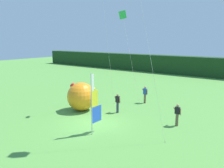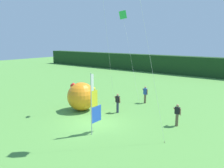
{
  "view_description": "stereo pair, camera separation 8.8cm",
  "coord_description": "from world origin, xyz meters",
  "px_view_note": "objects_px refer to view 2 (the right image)",
  "views": [
    {
      "loc": [
        11.23,
        -12.73,
        6.4
      ],
      "look_at": [
        -0.25,
        2.57,
        2.7
      ],
      "focal_mm": 36.77,
      "sensor_mm": 36.0,
      "label": 1
    },
    {
      "loc": [
        11.3,
        -12.67,
        6.4
      ],
      "look_at": [
        -0.25,
        2.57,
        2.7
      ],
      "focal_mm": 36.77,
      "sensor_mm": 36.0,
      "label": 2
    }
  ],
  "objects_px": {
    "banner_flag": "(94,105)",
    "person_near_banner": "(145,94)",
    "inflatable_balloon": "(81,96)",
    "person_far_left": "(118,103)",
    "person_mid_field": "(177,114)",
    "kite_green_box_2": "(123,15)"
  },
  "relations": [
    {
      "from": "banner_flag",
      "to": "person_near_banner",
      "type": "height_order",
      "value": "banner_flag"
    },
    {
      "from": "person_mid_field",
      "to": "kite_green_box_2",
      "type": "relative_size",
      "value": 0.18
    },
    {
      "from": "person_mid_field",
      "to": "inflatable_balloon",
      "type": "bearing_deg",
      "value": -169.92
    },
    {
      "from": "person_mid_field",
      "to": "kite_green_box_2",
      "type": "xyz_separation_m",
      "value": [
        -8.26,
        4.71,
        8.05
      ]
    },
    {
      "from": "banner_flag",
      "to": "person_near_banner",
      "type": "relative_size",
      "value": 2.43
    },
    {
      "from": "person_far_left",
      "to": "kite_green_box_2",
      "type": "xyz_separation_m",
      "value": [
        -2.84,
        4.82,
        8.03
      ]
    },
    {
      "from": "inflatable_balloon",
      "to": "banner_flag",
      "type": "bearing_deg",
      "value": -36.16
    },
    {
      "from": "person_near_banner",
      "to": "kite_green_box_2",
      "type": "distance_m",
      "value": 8.66
    },
    {
      "from": "person_far_left",
      "to": "inflatable_balloon",
      "type": "distance_m",
      "value": 3.4
    },
    {
      "from": "person_far_left",
      "to": "person_mid_field",
      "type": "bearing_deg",
      "value": 1.14
    },
    {
      "from": "person_far_left",
      "to": "inflatable_balloon",
      "type": "relative_size",
      "value": 0.67
    },
    {
      "from": "person_near_banner",
      "to": "person_mid_field",
      "type": "bearing_deg",
      "value": -39.56
    },
    {
      "from": "banner_flag",
      "to": "person_far_left",
      "type": "height_order",
      "value": "banner_flag"
    },
    {
      "from": "banner_flag",
      "to": "person_mid_field",
      "type": "bearing_deg",
      "value": 49.84
    },
    {
      "from": "person_near_banner",
      "to": "person_mid_field",
      "type": "height_order",
      "value": "person_near_banner"
    },
    {
      "from": "banner_flag",
      "to": "person_far_left",
      "type": "distance_m",
      "value": 5.0
    },
    {
      "from": "person_mid_field",
      "to": "person_near_banner",
      "type": "bearing_deg",
      "value": 140.44
    },
    {
      "from": "person_near_banner",
      "to": "inflatable_balloon",
      "type": "xyz_separation_m",
      "value": [
        -3.47,
        -5.66,
        0.37
      ]
    },
    {
      "from": "banner_flag",
      "to": "kite_green_box_2",
      "type": "height_order",
      "value": "kite_green_box_2"
    },
    {
      "from": "person_mid_field",
      "to": "inflatable_balloon",
      "type": "distance_m",
      "value": 8.64
    },
    {
      "from": "person_mid_field",
      "to": "person_far_left",
      "type": "bearing_deg",
      "value": -178.86
    },
    {
      "from": "person_near_banner",
      "to": "person_far_left",
      "type": "bearing_deg",
      "value": -95.33
    }
  ]
}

